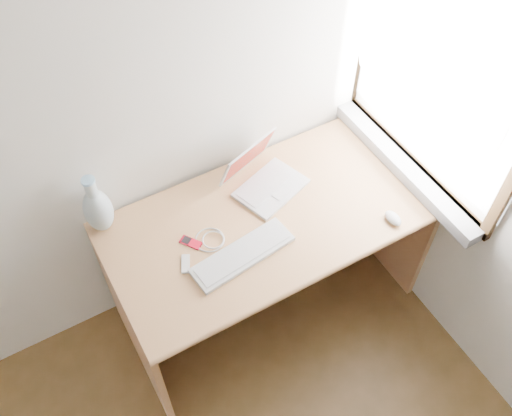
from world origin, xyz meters
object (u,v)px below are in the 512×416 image
desk (259,231)px  laptop (267,176)px  external_keyboard (243,254)px  vase (98,209)px

desk → laptop: bearing=44.3°
desk → external_keyboard: size_ratio=3.12×
desk → vase: bearing=161.8°
desk → vase: size_ratio=4.67×
vase → desk: bearing=-18.2°
external_keyboard → desk: bearing=39.5°
external_keyboard → vase: 0.62m
external_keyboard → vase: bearing=129.5°
laptop → external_keyboard: laptop is taller
laptop → vase: size_ratio=1.16×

